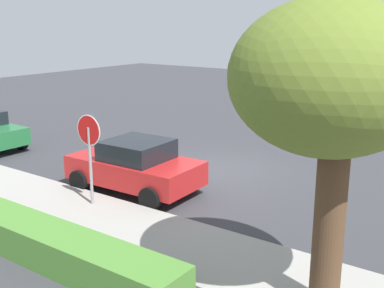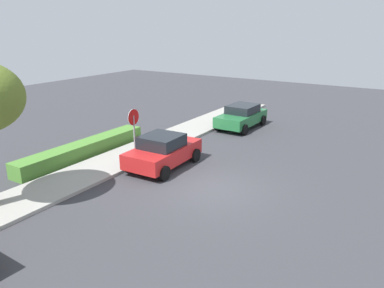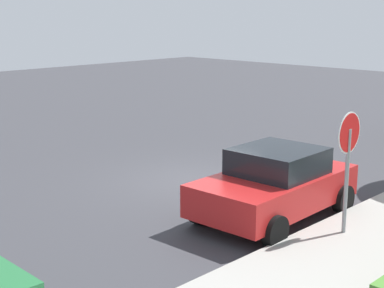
# 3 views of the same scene
# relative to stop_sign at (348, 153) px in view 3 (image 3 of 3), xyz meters

# --- Properties ---
(ground_plane) EXTENTS (60.00, 60.00, 0.00)m
(ground_plane) POSITION_rel_stop_sign_xyz_m (-0.88, -4.80, -1.74)
(ground_plane) COLOR #38383D
(stop_sign) EXTENTS (0.80, 0.08, 2.53)m
(stop_sign) POSITION_rel_stop_sign_xyz_m (0.00, 0.00, 0.00)
(stop_sign) COLOR gray
(stop_sign) RESTS_ON ground_plane
(parked_car_red) EXTENTS (3.90, 2.20, 1.53)m
(parked_car_red) POSITION_rel_stop_sign_xyz_m (-0.01, -1.68, -0.98)
(parked_car_red) COLOR red
(parked_car_red) RESTS_ON ground_plane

